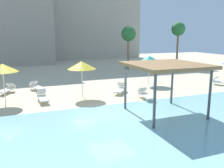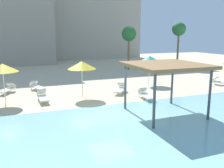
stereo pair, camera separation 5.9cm
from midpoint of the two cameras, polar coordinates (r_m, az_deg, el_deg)
name	(u,v)px [view 2 (the right image)]	position (r m, az deg, el deg)	size (l,w,h in m)	color
ground_plane	(111,113)	(14.23, -0.07, -6.89)	(80.00, 80.00, 0.00)	beige
lagoon_water	(159,152)	(9.88, 11.36, -15.69)	(44.00, 13.50, 0.04)	#8CC6CC
shade_pavilion	(166,67)	(13.66, 12.81, 4.00)	(4.07, 4.07, 2.97)	#42474C
beach_umbrella_teal_0	(150,59)	(22.39, 9.03, 5.98)	(1.93, 1.93, 2.65)	silver
beach_umbrella_yellow_2	(3,68)	(17.28, -24.56, 3.53)	(2.00, 2.00, 2.68)	silver
beach_umbrella_yellow_4	(82,65)	(17.56, -7.13, 4.47)	(2.07, 2.07, 2.65)	silver
lounge_chair_0	(120,89)	(19.03, 2.04, -1.11)	(1.56, 1.90, 0.74)	white
lounge_chair_1	(145,94)	(17.34, 8.06, -2.48)	(0.75, 1.94, 0.74)	white
lounge_chair_2	(43,97)	(17.23, -16.12, -2.91)	(0.71, 1.93, 0.74)	white
lounge_chair_3	(222,82)	(24.11, 24.74, 0.53)	(1.43, 1.95, 0.74)	white
lounge_chair_4	(7,89)	(20.65, -23.61, -1.08)	(1.41, 1.96, 0.74)	white
lounge_chair_6	(37,86)	(20.84, -17.45, -0.53)	(1.22, 1.99, 0.74)	white
palm_tree_1	(179,30)	(35.34, 15.73, 12.27)	(1.90, 1.90, 6.29)	brown
palm_tree_2	(129,35)	(31.68, 4.11, 11.64)	(1.90, 1.90, 5.63)	brown
hotel_block_1	(76,3)	(51.21, -8.51, 18.48)	(23.41, 11.33, 21.53)	#B2A893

